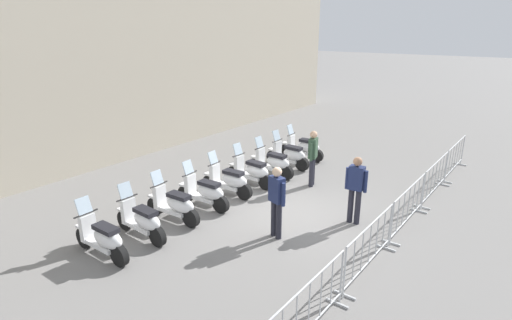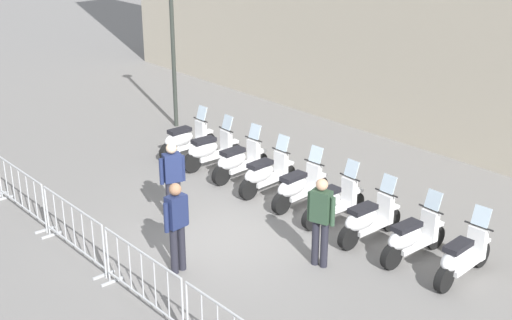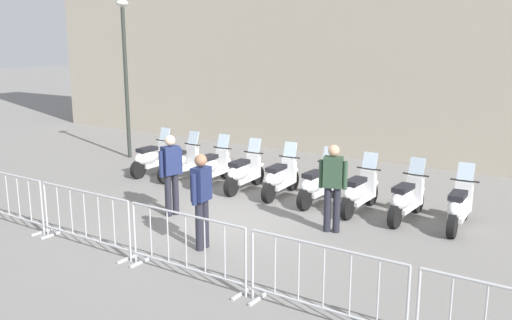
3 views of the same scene
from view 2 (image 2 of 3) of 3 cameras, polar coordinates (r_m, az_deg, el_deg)
ground_plane at (r=14.14m, az=-2.79°, el=-6.14°), size 120.00×120.00×0.00m
motorcycle_0 at (r=18.15m, az=-5.79°, el=1.67°), size 0.56×1.73×1.24m
motorcycle_1 at (r=17.37m, az=-3.80°, el=0.82°), size 0.62×1.72×1.24m
motorcycle_2 at (r=16.64m, az=-1.48°, el=-0.07°), size 0.56×1.72×1.24m
motorcycle_3 at (r=15.88m, az=0.76°, el=-1.13°), size 0.56×1.72×1.24m
motorcycle_4 at (r=15.22m, az=3.47°, el=-2.20°), size 0.56×1.72×1.24m
motorcycle_5 at (r=14.55m, az=6.17°, el=-3.44°), size 0.61×1.72×1.24m
motorcycle_6 at (r=13.90m, az=9.10°, el=-4.82°), size 0.59×1.72×1.24m
motorcycle_7 at (r=13.37m, az=12.57°, el=-6.19°), size 0.62×1.72×1.24m
motorcycle_8 at (r=12.92m, az=16.42°, el=-7.61°), size 0.56×1.72×1.24m
barrier_segment_1 at (r=15.59m, az=-18.64°, el=-2.46°), size 2.27×0.65×1.07m
barrier_segment_2 at (r=13.60m, az=-14.63°, el=-5.55°), size 2.27×0.65×1.07m
barrier_segment_3 at (r=11.75m, az=-9.24°, el=-9.61°), size 2.27×0.65×1.07m
street_lamp at (r=19.96m, az=-6.86°, el=10.99°), size 0.36×0.36×4.86m
officer_near_row_end at (r=12.51m, az=-6.48°, el=-5.07°), size 0.22×0.55×1.73m
officer_mid_plaza at (r=12.67m, az=5.30°, el=-4.67°), size 0.54×0.29×1.73m
officer_by_barriers at (r=14.41m, az=-6.81°, el=-1.43°), size 0.34×0.52×1.73m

